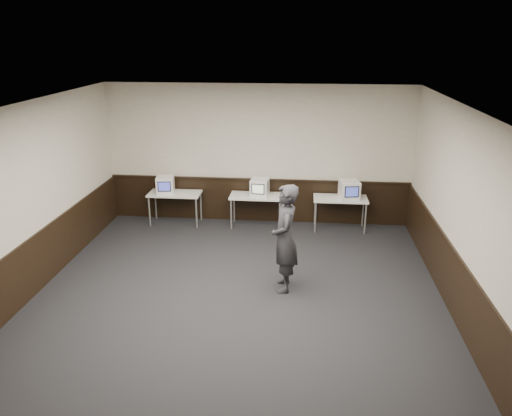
{
  "coord_description": "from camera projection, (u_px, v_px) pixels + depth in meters",
  "views": [
    {
      "loc": [
        1.04,
        -7.15,
        4.25
      ],
      "look_at": [
        0.19,
        1.6,
        1.15
      ],
      "focal_mm": 35.0,
      "sensor_mm": 36.0,
      "label": 1
    }
  ],
  "objects": [
    {
      "name": "floor",
      "position": [
        235.0,
        305.0,
        8.22
      ],
      "size": [
        8.0,
        8.0,
        0.0
      ],
      "primitive_type": "plane",
      "color": "black",
      "rests_on": "ground"
    },
    {
      "name": "ceiling",
      "position": [
        232.0,
        110.0,
        7.16
      ],
      "size": [
        8.0,
        8.0,
        0.0
      ],
      "primitive_type": "plane",
      "rotation": [
        3.14,
        0.0,
        0.0
      ],
      "color": "white",
      "rests_on": "back_wall"
    },
    {
      "name": "back_wall",
      "position": [
        258.0,
        155.0,
        11.44
      ],
      "size": [
        7.0,
        0.0,
        7.0
      ],
      "primitive_type": "plane",
      "rotation": [
        1.57,
        0.0,
        0.0
      ],
      "color": "beige",
      "rests_on": "ground"
    },
    {
      "name": "front_wall",
      "position": [
        164.0,
        388.0,
        3.94
      ],
      "size": [
        7.0,
        0.0,
        7.0
      ],
      "primitive_type": "plane",
      "rotation": [
        -1.57,
        0.0,
        0.0
      ],
      "color": "beige",
      "rests_on": "ground"
    },
    {
      "name": "left_wall",
      "position": [
        18.0,
        207.0,
        8.01
      ],
      "size": [
        0.0,
        8.0,
        8.0
      ],
      "primitive_type": "plane",
      "rotation": [
        1.57,
        0.0,
        1.57
      ],
      "color": "beige",
      "rests_on": "ground"
    },
    {
      "name": "right_wall",
      "position": [
        468.0,
        222.0,
        7.37
      ],
      "size": [
        0.0,
        8.0,
        8.0
      ],
      "primitive_type": "plane",
      "rotation": [
        1.57,
        0.0,
        -1.57
      ],
      "color": "beige",
      "rests_on": "ground"
    },
    {
      "name": "wainscot_back",
      "position": [
        258.0,
        200.0,
        11.79
      ],
      "size": [
        6.98,
        0.04,
        1.0
      ],
      "primitive_type": "cube",
      "color": "black",
      "rests_on": "back_wall"
    },
    {
      "name": "wainscot_left",
      "position": [
        30.0,
        269.0,
        8.37
      ],
      "size": [
        0.04,
        7.98,
        1.0
      ],
      "primitive_type": "cube",
      "color": "black",
      "rests_on": "left_wall"
    },
    {
      "name": "wainscot_right",
      "position": [
        457.0,
        288.0,
        7.74
      ],
      "size": [
        0.04,
        7.98,
        1.0
      ],
      "primitive_type": "cube",
      "color": "black",
      "rests_on": "right_wall"
    },
    {
      "name": "wainscot_rail",
      "position": [
        258.0,
        179.0,
        11.6
      ],
      "size": [
        6.98,
        0.06,
        0.04
      ],
      "primitive_type": "cube",
      "color": "black",
      "rests_on": "wainscot_back"
    },
    {
      "name": "desk_left",
      "position": [
        175.0,
        196.0,
        11.55
      ],
      "size": [
        1.2,
        0.6,
        0.75
      ],
      "color": "silver",
      "rests_on": "ground"
    },
    {
      "name": "desk_center",
      "position": [
        256.0,
        198.0,
        11.38
      ],
      "size": [
        1.2,
        0.6,
        0.75
      ],
      "color": "silver",
      "rests_on": "ground"
    },
    {
      "name": "desk_right",
      "position": [
        340.0,
        201.0,
        11.2
      ],
      "size": [
        1.2,
        0.6,
        0.75
      ],
      "color": "silver",
      "rests_on": "ground"
    },
    {
      "name": "emac_left",
      "position": [
        165.0,
        185.0,
        11.45
      ],
      "size": [
        0.45,
        0.47,
        0.39
      ],
      "rotation": [
        0.0,
        0.0,
        0.16
      ],
      "color": "white",
      "rests_on": "desk_left"
    },
    {
      "name": "emac_center",
      "position": [
        260.0,
        187.0,
        11.27
      ],
      "size": [
        0.43,
        0.45,
        0.39
      ],
      "rotation": [
        0.0,
        0.0,
        -0.11
      ],
      "color": "white",
      "rests_on": "desk_center"
    },
    {
      "name": "emac_right",
      "position": [
        349.0,
        190.0,
        11.05
      ],
      "size": [
        0.48,
        0.5,
        0.42
      ],
      "rotation": [
        0.0,
        0.0,
        0.17
      ],
      "color": "white",
      "rests_on": "desk_right"
    },
    {
      "name": "person",
      "position": [
        285.0,
        238.0,
        8.47
      ],
      "size": [
        0.5,
        0.72,
        1.9
      ],
      "primitive_type": "imported",
      "rotation": [
        0.0,
        0.0,
        -1.5
      ],
      "color": "#26262B",
      "rests_on": "ground"
    }
  ]
}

